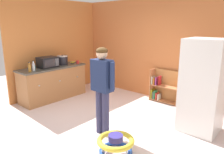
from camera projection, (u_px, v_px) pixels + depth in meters
name	position (u px, v px, depth m)	size (l,w,h in m)	color
ground_plane	(102.00, 126.00, 4.38)	(12.00, 12.00, 0.00)	silver
back_wall	(162.00, 50.00, 5.76)	(5.20, 0.06, 2.70)	#CA713C
left_side_wall	(56.00, 48.00, 6.33)	(0.06, 2.99, 2.70)	#C77438
kitchen_counter	(53.00, 83.00, 5.94)	(0.65, 1.85, 0.90)	#A26B3E
refrigerator	(203.00, 86.00, 4.04)	(0.73, 0.68, 1.78)	white
bookshelf	(164.00, 88.00, 5.73)	(0.80, 0.28, 0.85)	#B97548
standing_person	(102.00, 84.00, 3.88)	(0.57, 0.22, 1.64)	#353557
baby_walker	(116.00, 144.00, 3.45)	(0.60, 0.60, 0.32)	blue
microwave	(48.00, 62.00, 5.71)	(0.37, 0.48, 0.28)	black
crock_pot	(62.00, 60.00, 6.11)	(0.30, 0.30, 0.28)	black
banana_bunch	(73.00, 62.00, 6.35)	(0.15, 0.16, 0.04)	yellow
amber_bottle	(30.00, 68.00, 5.15)	(0.07, 0.07, 0.25)	#9E661E
clear_bottle	(34.00, 67.00, 5.33)	(0.07, 0.07, 0.25)	silver
red_cup	(78.00, 62.00, 6.27)	(0.08, 0.08, 0.10)	red
teal_cup	(34.00, 67.00, 5.53)	(0.08, 0.08, 0.10)	teal
blue_cup	(29.00, 68.00, 5.42)	(0.08, 0.08, 0.10)	blue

